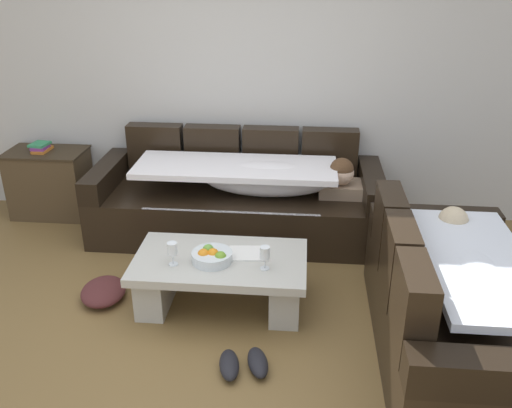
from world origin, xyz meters
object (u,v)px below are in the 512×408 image
wine_glass_near_right (265,254)px  crumpled_garment (103,291)px  book_stack_on_cabinet (41,147)px  fruit_bowl (212,256)px  coffee_table (221,276)px  wine_glass_near_left (172,250)px  pair_of_shoes (244,364)px  side_cabinet (50,183)px  couch_along_wall (242,199)px  couch_near_window (453,307)px  open_magazine (249,253)px

wine_glass_near_right → crumpled_garment: wine_glass_near_right is taller
book_stack_on_cabinet → wine_glass_near_right: bearing=-33.8°
fruit_bowl → crumpled_garment: 0.90m
wine_glass_near_right → coffee_table: bearing=160.9°
wine_glass_near_left → book_stack_on_cabinet: book_stack_on_cabinet is taller
wine_glass_near_right → book_stack_on_cabinet: (-2.19, 1.47, 0.18)m
fruit_bowl → pair_of_shoes: size_ratio=0.81×
side_cabinet → crumpled_garment: (0.97, -1.37, -0.26)m
pair_of_shoes → book_stack_on_cabinet: bearing=136.2°
crumpled_garment → coffee_table: bearing=0.7°
wine_glass_near_right → crumpled_garment: (-1.19, 0.10, -0.44)m
couch_along_wall → wine_glass_near_left: bearing=-104.7°
couch_along_wall → couch_near_window: same height
couch_along_wall → wine_glass_near_left: (-0.33, -1.25, 0.17)m
couch_along_wall → crumpled_garment: 1.47m
coffee_table → crumpled_garment: bearing=-179.3°
side_cabinet → book_stack_on_cabinet: book_stack_on_cabinet is taller
crumpled_garment → side_cabinet: bearing=125.4°
couch_along_wall → side_cabinet: bearing=173.1°
coffee_table → wine_glass_near_right: size_ratio=7.23×
wine_glass_near_left → side_cabinet: size_ratio=0.23×
couch_near_window → fruit_bowl: bearing=77.9°
coffee_table → book_stack_on_cabinet: size_ratio=5.59×
couch_near_window → open_magazine: couch_near_window is taller
couch_along_wall → wine_glass_near_left: 1.30m
open_magazine → book_stack_on_cabinet: 2.45m
fruit_bowl → side_cabinet: side_cabinet is taller
book_stack_on_cabinet → crumpled_garment: 1.81m
couch_along_wall → book_stack_on_cabinet: bearing=173.3°
open_magazine → crumpled_garment: 1.11m
couch_along_wall → book_stack_on_cabinet: couch_along_wall is taller
couch_along_wall → couch_near_window: size_ratio=1.40×
coffee_table → pair_of_shoes: size_ratio=3.45×
fruit_bowl → side_cabinet: 2.28m
wine_glass_near_right → book_stack_on_cabinet: bearing=146.2°
couch_along_wall → book_stack_on_cabinet: 1.94m
wine_glass_near_left → crumpled_garment: size_ratio=0.42×
wine_glass_near_left → coffee_table: bearing=20.5°
couch_along_wall → crumpled_garment: bearing=-127.9°
couch_near_window → book_stack_on_cabinet: (-3.37, 1.74, 0.34)m
wine_glass_near_left → book_stack_on_cabinet: 2.16m
wine_glass_near_left → wine_glass_near_right: 0.62m
couch_along_wall → pair_of_shoes: 1.84m
side_cabinet → crumpled_garment: side_cabinet is taller
couch_near_window → pair_of_shoes: bearing=103.0°
coffee_table → side_cabinet: (-1.84, 1.36, 0.08)m
open_magazine → pair_of_shoes: bearing=-91.2°
coffee_table → book_stack_on_cabinet: (-1.87, 1.36, 0.44)m
pair_of_shoes → crumpled_garment: (-1.10, 0.66, 0.01)m
open_magazine → crumpled_garment: open_magazine is taller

